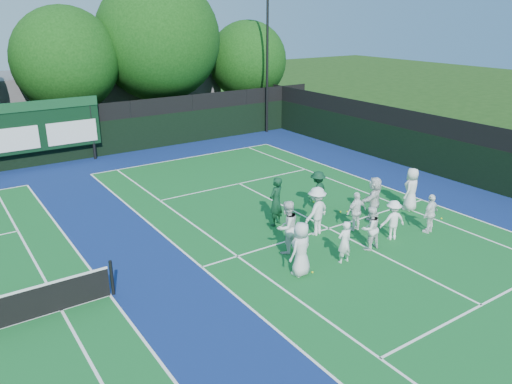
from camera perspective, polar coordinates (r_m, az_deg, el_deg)
ground at (r=18.64m, az=10.36°, el=-5.19°), size 120.00×120.00×0.00m
court_apron at (r=16.23m, az=-7.85°, el=-9.02°), size 34.00×32.00×0.01m
near_court at (r=19.29m, az=8.30°, el=-4.14°), size 11.05×23.85×0.01m
back_fence at (r=29.25m, az=-21.37°, el=5.78°), size 34.00×0.08×3.00m
divider_fence_right at (r=25.53m, az=23.67°, el=3.56°), size 0.08×32.00×3.00m
scoreboard at (r=28.48m, az=-23.36°, el=6.90°), size 6.00×0.21×3.55m
clubhouse at (r=37.71m, az=-18.49°, el=10.02°), size 18.00×6.00×4.00m
light_pole_right at (r=33.85m, az=1.31°, el=17.33°), size 1.20×0.30×10.12m
tree_c at (r=32.54m, az=-20.67°, el=13.67°), size 6.21×6.21×8.25m
tree_d at (r=34.38m, az=-10.92°, el=16.46°), size 7.98×7.98×10.16m
tree_e at (r=37.80m, az=-0.83°, el=14.61°), size 5.67×5.67×7.32m
tennis_ball_0 at (r=16.09m, az=6.46°, el=-9.09°), size 0.07×0.07×0.07m
tennis_ball_1 at (r=21.79m, az=6.59°, el=-1.13°), size 0.07×0.07×0.07m
tennis_ball_2 at (r=21.26m, az=20.44°, el=-2.86°), size 0.07×0.07×0.07m
tennis_ball_4 at (r=20.95m, az=10.41°, el=-2.22°), size 0.07×0.07×0.07m
tennis_ball_5 at (r=20.88m, az=9.62°, el=-2.24°), size 0.07×0.07×0.07m
player_front_0 at (r=15.60m, az=5.16°, el=-6.50°), size 0.98×0.77×1.77m
player_front_1 at (r=16.59m, az=10.08°, el=-5.66°), size 0.55×0.37×1.46m
player_front_2 at (r=17.64m, az=12.90°, el=-4.06°), size 0.77×0.61×1.57m
player_front_3 at (r=18.64m, az=15.37°, el=-3.11°), size 1.08×0.81×1.49m
player_front_4 at (r=19.60m, az=19.32°, el=-2.34°), size 0.93×0.50×1.51m
player_back_0 at (r=16.97m, az=3.55°, el=-4.02°), size 1.02×0.86×1.87m
player_back_1 at (r=18.42m, az=6.93°, el=-2.19°), size 1.33×0.96×1.84m
player_back_2 at (r=19.07m, az=11.40°, el=-2.18°), size 0.91×0.42×1.52m
player_back_3 at (r=20.27m, az=13.35°, el=-0.67°), size 1.68×1.12×1.74m
player_back_4 at (r=21.57m, az=17.32°, el=0.31°), size 1.02×0.83×1.81m
coach_left at (r=19.07m, az=2.29°, el=-1.10°), size 0.83×0.69×1.95m
coach_right at (r=20.62m, az=7.04°, el=0.06°), size 1.26×0.98×1.72m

